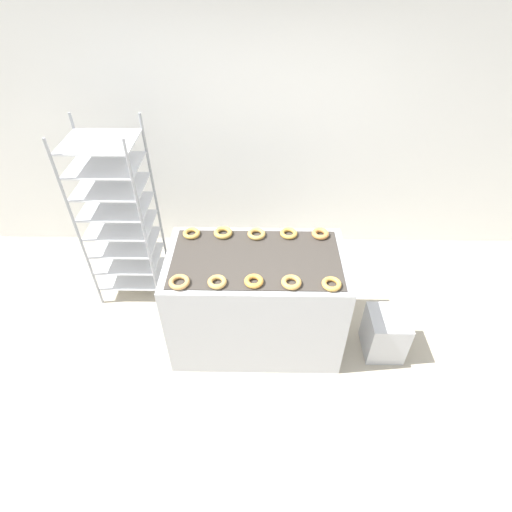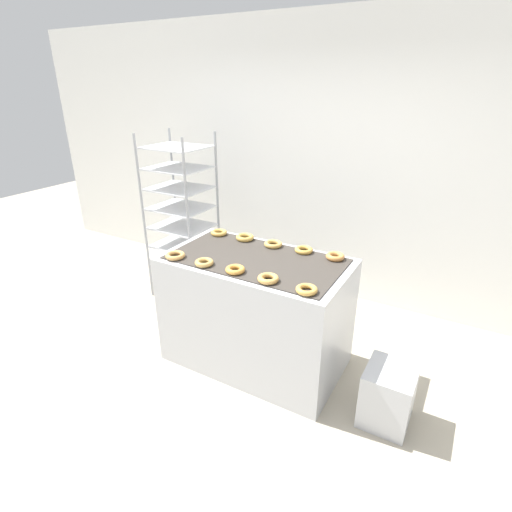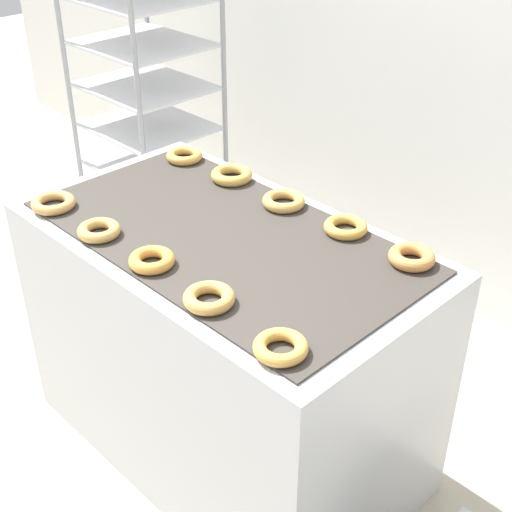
% 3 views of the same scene
% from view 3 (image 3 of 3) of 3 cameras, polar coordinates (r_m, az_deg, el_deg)
% --- Properties ---
extents(wall_back, '(8.00, 0.05, 2.80)m').
position_cam_3_polar(wall_back, '(3.25, 17.82, 18.00)').
color(wall_back, white).
rests_on(wall_back, ground_plane).
extents(fryer_machine, '(1.42, 0.80, 0.94)m').
position_cam_3_polar(fryer_machine, '(2.58, -2.40, -7.37)').
color(fryer_machine, '#B7BABF').
rests_on(fryer_machine, ground_plane).
extents(baking_rack_cart, '(0.60, 0.52, 1.74)m').
position_cam_3_polar(baking_rack_cart, '(3.60, -8.69, 11.72)').
color(baking_rack_cart, gray).
rests_on(baking_rack_cart, ground_plane).
extents(donut_near_leftmost, '(0.15, 0.15, 0.04)m').
position_cam_3_polar(donut_near_leftmost, '(2.56, -15.91, 4.10)').
color(donut_near_leftmost, tan).
rests_on(donut_near_leftmost, fryer_machine).
extents(donut_near_left, '(0.14, 0.14, 0.04)m').
position_cam_3_polar(donut_near_left, '(2.35, -12.46, 2.01)').
color(donut_near_left, tan).
rests_on(donut_near_left, fryer_machine).
extents(donut_near_center, '(0.14, 0.14, 0.04)m').
position_cam_3_polar(donut_near_center, '(2.16, -8.34, -0.32)').
color(donut_near_center, gold).
rests_on(donut_near_center, fryer_machine).
extents(donut_near_right, '(0.15, 0.15, 0.04)m').
position_cam_3_polar(donut_near_right, '(1.98, -3.79, -3.37)').
color(donut_near_right, tan).
rests_on(donut_near_right, fryer_machine).
extents(donut_near_rightmost, '(0.14, 0.14, 0.04)m').
position_cam_3_polar(donut_near_rightmost, '(1.81, 1.98, -7.30)').
color(donut_near_rightmost, gold).
rests_on(donut_near_rightmost, fryer_machine).
extents(donut_far_leftmost, '(0.14, 0.14, 0.04)m').
position_cam_3_polar(donut_far_leftmost, '(2.83, -5.75, 7.99)').
color(donut_far_leftmost, gold).
rests_on(donut_far_leftmost, fryer_machine).
extents(donut_far_left, '(0.15, 0.15, 0.04)m').
position_cam_3_polar(donut_far_left, '(2.66, -1.97, 6.50)').
color(donut_far_left, '#C09745').
rests_on(donut_far_left, fryer_machine).
extents(donut_far_center, '(0.15, 0.15, 0.04)m').
position_cam_3_polar(donut_far_center, '(2.47, 2.23, 4.42)').
color(donut_far_center, tan).
rests_on(donut_far_center, fryer_machine).
extents(donut_far_right, '(0.14, 0.14, 0.04)m').
position_cam_3_polar(donut_far_right, '(2.33, 7.18, 2.32)').
color(donut_far_right, gold).
rests_on(donut_far_right, fryer_machine).
extents(donut_far_rightmost, '(0.14, 0.14, 0.04)m').
position_cam_3_polar(donut_far_rightmost, '(2.20, 12.35, -0.08)').
color(donut_far_rightmost, '#CB8643').
rests_on(donut_far_rightmost, fryer_machine).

